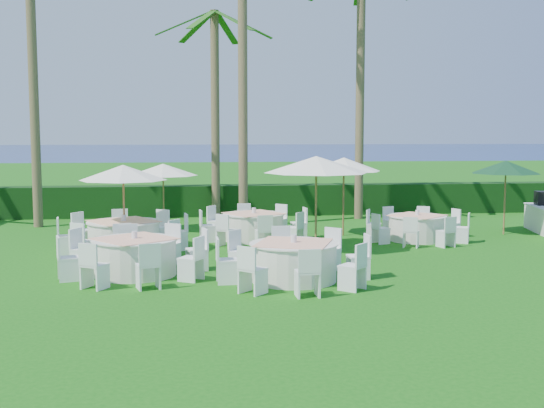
# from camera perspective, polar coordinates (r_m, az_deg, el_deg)

# --- Properties ---
(ground) EXTENTS (120.00, 120.00, 0.00)m
(ground) POSITION_cam_1_polar(r_m,az_deg,el_deg) (15.33, 2.17, -6.34)
(ground) COLOR #12580F
(ground) RESTS_ON ground
(hedge) EXTENTS (34.00, 1.00, 1.20)m
(hedge) POSITION_cam_1_polar(r_m,az_deg,el_deg) (27.03, -1.70, 0.34)
(hedge) COLOR black
(hedge) RESTS_ON ground
(ocean) EXTENTS (260.00, 260.00, 0.00)m
(ocean) POSITION_cam_1_polar(r_m,az_deg,el_deg) (116.86, -5.49, 4.41)
(ocean) COLOR #081D52
(ocean) RESTS_ON ground
(banquet_table_a) EXTENTS (3.40, 3.40, 1.03)m
(banquet_table_a) POSITION_cam_1_polar(r_m,az_deg,el_deg) (16.01, -11.40, -4.27)
(banquet_table_a) COLOR silver
(banquet_table_a) RESTS_ON ground
(banquet_table_b) EXTENTS (3.43, 3.43, 1.03)m
(banquet_table_b) POSITION_cam_1_polar(r_m,az_deg,el_deg) (15.12, 1.82, -4.75)
(banquet_table_b) COLOR silver
(banquet_table_b) RESTS_ON ground
(banquet_table_d) EXTENTS (3.50, 3.50, 1.04)m
(banquet_table_d) POSITION_cam_1_polar(r_m,az_deg,el_deg) (19.05, -12.29, -2.62)
(banquet_table_d) COLOR silver
(banquet_table_d) RESTS_ON ground
(banquet_table_e) EXTENTS (3.31, 3.31, 0.99)m
(banquet_table_e) POSITION_cam_1_polar(r_m,az_deg,el_deg) (20.77, -1.53, -1.84)
(banquet_table_e) COLOR silver
(banquet_table_e) RESTS_ON ground
(banquet_table_f) EXTENTS (3.02, 3.02, 0.93)m
(banquet_table_f) POSITION_cam_1_polar(r_m,az_deg,el_deg) (21.16, 12.04, -1.91)
(banquet_table_f) COLOR silver
(banquet_table_f) RESTS_ON ground
(umbrella_a) EXTENTS (2.37, 2.37, 2.40)m
(umbrella_a) POSITION_cam_1_polar(r_m,az_deg,el_deg) (18.86, -12.35, 2.58)
(umbrella_a) COLOR brown
(umbrella_a) RESTS_ON ground
(umbrella_b) EXTENTS (2.90, 2.90, 2.63)m
(umbrella_b) POSITION_cam_1_polar(r_m,az_deg,el_deg) (18.69, 3.72, 3.32)
(umbrella_b) COLOR brown
(umbrella_b) RESTS_ON ground
(umbrella_c) EXTENTS (2.28, 2.28, 2.24)m
(umbrella_c) POSITION_cam_1_polar(r_m,az_deg,el_deg) (22.77, -9.10, 2.85)
(umbrella_c) COLOR brown
(umbrella_c) RESTS_ON ground
(umbrella_d) EXTENTS (2.35, 2.35, 2.49)m
(umbrella_d) POSITION_cam_1_polar(r_m,az_deg,el_deg) (21.63, 6.03, 3.31)
(umbrella_d) COLOR brown
(umbrella_d) RESTS_ON ground
(umbrella_green) EXTENTS (2.21, 2.21, 2.38)m
(umbrella_green) POSITION_cam_1_polar(r_m,az_deg,el_deg) (23.01, 18.98, 2.94)
(umbrella_green) COLOR brown
(umbrella_green) RESTS_ON ground
(palm_a) EXTENTS (4.34, 4.30, 10.37)m
(palm_a) POSITION_cam_1_polar(r_m,az_deg,el_deg) (24.94, -19.39, 11.17)
(palm_a) COLOR brown
(palm_a) RESTS_ON ground
(palm_b) EXTENTS (4.40, 4.11, 7.81)m
(palm_b) POSITION_cam_1_polar(r_m,az_deg,el_deg) (26.03, -4.78, 8.36)
(palm_b) COLOR brown
(palm_b) RESTS_ON ground
(palm_c) EXTENTS (4.40, 4.02, 12.10)m
(palm_c) POSITION_cam_1_polar(r_m,az_deg,el_deg) (23.71, -2.48, 13.93)
(palm_c) COLOR brown
(palm_c) RESTS_ON ground
(palm_d) EXTENTS (4.21, 4.38, 9.32)m
(palm_d) POSITION_cam_1_polar(r_m,az_deg,el_deg) (26.02, 7.39, 10.05)
(palm_d) COLOR brown
(palm_d) RESTS_ON ground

